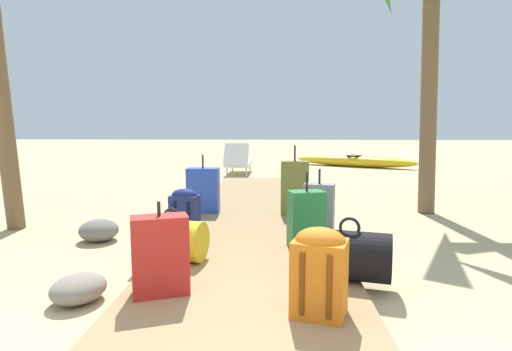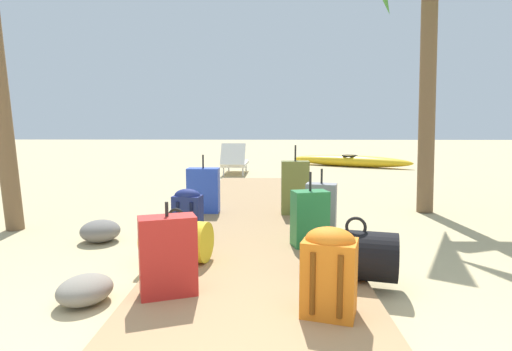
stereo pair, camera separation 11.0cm
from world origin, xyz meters
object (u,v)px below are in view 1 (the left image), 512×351
object	(u,v)px
suitcase_olive	(294,188)
duffel_bag_black	(349,255)
kayak	(354,161)
lounge_chair	(238,161)
duffel_bag_yellow	(172,240)
backpack_navy	(185,214)
backpack_orange	(320,270)
suitcase_green	(306,219)
suitcase_red	(160,255)
suitcase_grey	(319,208)
suitcase_blue	(203,190)

from	to	relation	value
suitcase_olive	duffel_bag_black	bearing A→B (deg)	-82.62
suitcase_olive	kayak	bearing A→B (deg)	73.34
suitcase_olive	lounge_chair	bearing A→B (deg)	102.97
kayak	duffel_bag_yellow	bearing A→B (deg)	-109.97
duffel_bag_yellow	backpack_navy	bearing A→B (deg)	91.34
backpack_orange	kayak	bearing A→B (deg)	78.12
suitcase_green	suitcase_red	xyz separation A→B (m)	(-1.12, -1.23, 0.01)
suitcase_olive	kayak	xyz separation A→B (m)	(2.16, 7.21, -0.27)
duffel_bag_yellow	suitcase_grey	bearing A→B (deg)	35.34
duffel_bag_black	suitcase_olive	bearing A→B (deg)	97.38
suitcase_green	suitcase_olive	world-z (taller)	suitcase_olive
duffel_bag_black	suitcase_green	bearing A→B (deg)	106.49
duffel_bag_yellow	lounge_chair	bearing A→B (deg)	90.13
suitcase_green	backpack_orange	world-z (taller)	suitcase_green
suitcase_green	backpack_orange	xyz separation A→B (m)	(-0.04, -1.52, 0.02)
duffel_bag_black	backpack_orange	distance (m)	0.71
suitcase_green	suitcase_red	distance (m)	1.66
backpack_navy	suitcase_blue	world-z (taller)	suitcase_blue
suitcase_blue	kayak	xyz separation A→B (m)	(3.39, 7.12, -0.21)
duffel_bag_yellow	kayak	world-z (taller)	duffel_bag_yellow
duffel_bag_yellow	suitcase_red	bearing A→B (deg)	-82.48
suitcase_olive	duffel_bag_black	world-z (taller)	suitcase_olive
suitcase_green	duffel_bag_black	world-z (taller)	suitcase_green
duffel_bag_yellow	backpack_orange	size ratio (longest dim) A/B	1.12
suitcase_green	lounge_chair	bearing A→B (deg)	100.52
suitcase_blue	suitcase_green	bearing A→B (deg)	-50.71
backpack_navy	suitcase_grey	bearing A→B (deg)	15.59
suitcase_grey	backpack_orange	xyz separation A→B (m)	(-0.21, -2.03, 0.02)
duffel_bag_black	backpack_orange	size ratio (longest dim) A/B	1.25
kayak	lounge_chair	bearing A→B (deg)	-148.57
kayak	suitcase_red	bearing A→B (deg)	-108.04
backpack_navy	duffel_bag_yellow	bearing A→B (deg)	-88.66
suitcase_green	backpack_navy	xyz separation A→B (m)	(-1.23, 0.12, 0.01)
suitcase_olive	backpack_navy	distance (m)	1.80
duffel_bag_yellow	lounge_chair	xyz separation A→B (m)	(-0.02, 7.11, 0.07)
duffel_bag_yellow	backpack_navy	xyz separation A→B (m)	(-0.01, 0.60, 0.11)
backpack_orange	kayak	xyz separation A→B (m)	(2.15, 10.20, -0.20)
duffel_bag_black	suitcase_blue	xyz separation A→B (m)	(-1.54, 2.45, 0.11)
suitcase_grey	kayak	size ratio (longest dim) A/B	0.20
suitcase_olive	backpack_orange	bearing A→B (deg)	-89.81
suitcase_green	suitcase_grey	xyz separation A→B (m)	(0.18, 0.52, -0.00)
suitcase_olive	suitcase_grey	bearing A→B (deg)	-76.96
suitcase_green	kayak	xyz separation A→B (m)	(2.11, 8.68, -0.18)
backpack_navy	suitcase_grey	xyz separation A→B (m)	(1.41, 0.39, -0.01)
backpack_orange	lounge_chair	xyz separation A→B (m)	(-1.20, 8.16, -0.05)
suitcase_red	backpack_orange	bearing A→B (deg)	-14.99
kayak	suitcase_green	bearing A→B (deg)	-103.66
backpack_navy	backpack_orange	size ratio (longest dim) A/B	0.97
backpack_navy	suitcase_red	bearing A→B (deg)	-85.19
suitcase_green	kayak	world-z (taller)	suitcase_green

